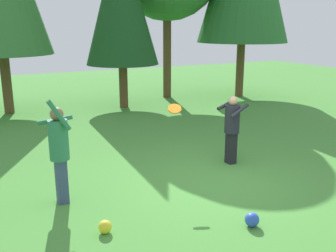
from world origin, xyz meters
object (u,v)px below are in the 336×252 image
object	(u,v)px
frisbee	(175,109)
ball_yellow	(105,227)
ball_blue	(252,220)
person_catcher	(232,124)
person_thrower	(59,147)

from	to	relation	value
frisbee	ball_yellow	world-z (taller)	frisbee
frisbee	ball_blue	bearing A→B (deg)	-84.65
ball_blue	frisbee	bearing A→B (deg)	95.35
ball_blue	ball_yellow	size ratio (longest dim) A/B	1.10
person_catcher	ball_blue	xyz separation A→B (m)	(-1.43, -2.51, -0.81)
person_catcher	frisbee	bearing A→B (deg)	-0.00
person_catcher	frisbee	size ratio (longest dim) A/B	4.54
ball_yellow	person_thrower	bearing A→B (deg)	103.71
frisbee	ball_blue	xyz separation A→B (m)	(0.21, -2.21, -1.39)
frisbee	ball_yellow	distance (m)	2.73
person_thrower	ball_yellow	distance (m)	1.70
person_catcher	ball_yellow	bearing A→B (deg)	14.23
person_thrower	ball_yellow	world-z (taller)	person_thrower
ball_yellow	ball_blue	bearing A→B (deg)	-22.39
ball_blue	person_thrower	bearing A→B (deg)	137.68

